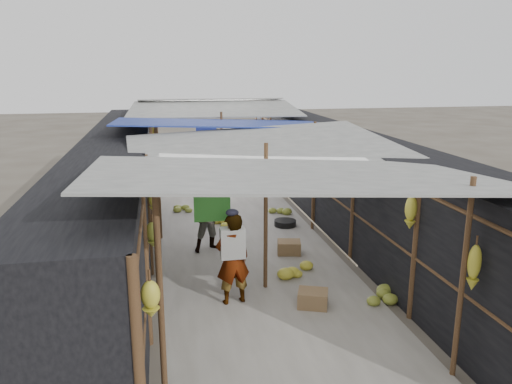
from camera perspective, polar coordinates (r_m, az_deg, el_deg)
aisle_slab at (r=12.25m, az=-2.35°, el=-4.02°), size 3.60×16.00×0.02m
stall_left at (r=11.86m, az=-15.41°, el=0.58°), size 1.40×15.00×2.30m
stall_right at (r=12.63m, az=9.81°, el=1.69°), size 1.40×15.00×2.30m
crate_near at (r=8.37m, az=6.51°, el=-12.06°), size 0.58×0.53×0.29m
crate_mid at (r=10.53m, az=3.79°, el=-6.37°), size 0.55×0.47×0.29m
crate_back at (r=13.89m, az=-4.96°, el=-1.28°), size 0.57×0.52×0.29m
black_basin at (r=12.32m, az=3.35°, el=-3.60°), size 0.54×0.54×0.16m
vendor_elderly at (r=8.20m, az=-2.67°, el=-7.67°), size 0.63×0.47×1.56m
shopper_blue at (r=10.55m, az=-5.18°, el=-2.76°), size 0.88×0.76×1.54m
vendor_seated at (r=16.55m, az=1.20°, el=2.30°), size 0.57×0.64×0.86m
market_canopy at (r=12.07m, az=-2.59°, el=7.36°), size 5.62×15.20×2.77m
hanging_bananas at (r=11.94m, az=-2.86°, el=3.67°), size 3.96×14.51×0.83m
floor_bananas at (r=12.97m, az=-0.49°, el=-2.35°), size 3.80×9.71×0.34m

